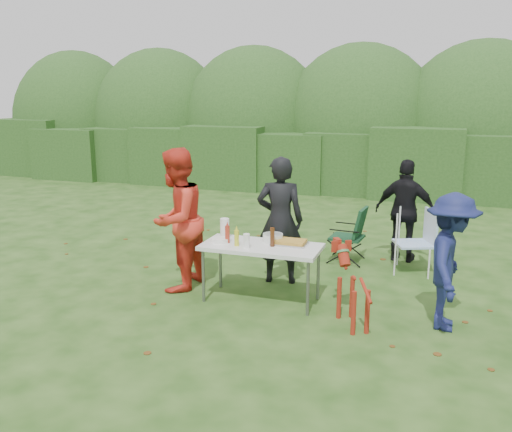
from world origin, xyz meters
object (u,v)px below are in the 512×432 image
(lawn_chair, at_px, (414,241))
(ketchup_bottle, at_px, (227,234))
(paper_towel_roll, at_px, (225,228))
(child, at_px, (450,262))
(person_cook, at_px, (280,220))
(person_red_jacket, at_px, (177,220))
(camping_chair, at_px, (347,234))
(person_black_puffy, at_px, (405,211))
(dog, at_px, (353,289))
(folding_table, at_px, (261,249))
(beer_bottle, at_px, (272,237))
(mustard_bottle, at_px, (237,238))

(lawn_chair, distance_m, ketchup_bottle, 2.91)
(paper_towel_roll, bearing_deg, child, -5.30)
(person_cook, distance_m, lawn_chair, 2.08)
(person_red_jacket, bearing_deg, camping_chair, 137.63)
(person_cook, xyz_separation_m, child, (2.23, -0.85, -0.11))
(person_black_puffy, distance_m, lawn_chair, 0.64)
(person_cook, distance_m, camping_chair, 1.50)
(dog, relative_size, lawn_chair, 0.97)
(folding_table, height_order, lawn_chair, lawn_chair)
(dog, distance_m, beer_bottle, 1.22)
(folding_table, bearing_deg, child, -2.13)
(person_red_jacket, height_order, dog, person_red_jacket)
(person_red_jacket, xyz_separation_m, dog, (2.45, -0.46, -0.52))
(mustard_bottle, bearing_deg, person_red_jacket, 167.77)
(folding_table, bearing_deg, person_cook, 88.85)
(lawn_chair, bearing_deg, person_cook, 8.82)
(mustard_bottle, bearing_deg, camping_chair, 64.37)
(person_cook, xyz_separation_m, beer_bottle, (0.13, -0.78, -0.03))
(lawn_chair, relative_size, ketchup_bottle, 4.33)
(person_red_jacket, distance_m, mustard_bottle, 0.97)
(camping_chair, bearing_deg, dog, 107.02)
(child, relative_size, camping_chair, 1.74)
(folding_table, distance_m, mustard_bottle, 0.35)
(dog, relative_size, ketchup_bottle, 4.18)
(person_red_jacket, relative_size, camping_chair, 2.15)
(folding_table, bearing_deg, person_red_jacket, 176.69)
(folding_table, relative_size, lawn_chair, 1.58)
(dog, xyz_separation_m, mustard_bottle, (-1.51, 0.25, 0.40))
(mustard_bottle, height_order, ketchup_bottle, ketchup_bottle)
(beer_bottle, relative_size, paper_towel_roll, 0.92)
(person_black_puffy, bearing_deg, paper_towel_roll, 53.65)
(folding_table, distance_m, paper_towel_roll, 0.62)
(person_cook, height_order, beer_bottle, person_cook)
(person_black_puffy, xyz_separation_m, mustard_bottle, (-1.87, -2.47, 0.03))
(person_cook, relative_size, lawn_chair, 1.87)
(folding_table, relative_size, person_red_jacket, 0.78)
(dog, height_order, ketchup_bottle, ketchup_bottle)
(dog, height_order, lawn_chair, lawn_chair)
(person_red_jacket, distance_m, beer_bottle, 1.37)
(dog, height_order, camping_chair, camping_chair)
(child, height_order, camping_chair, child)
(person_cook, xyz_separation_m, dog, (1.22, -1.16, -0.45))
(folding_table, xyz_separation_m, person_red_jacket, (-1.22, 0.07, 0.27))
(dog, relative_size, paper_towel_roll, 3.53)
(folding_table, height_order, child, child)
(person_red_jacket, xyz_separation_m, paper_towel_roll, (0.65, 0.11, -0.09))
(camping_chair, bearing_deg, person_cook, 64.88)
(child, xyz_separation_m, camping_chair, (-1.50, 2.09, -0.33))
(child, distance_m, camping_chair, 2.59)
(person_red_jacket, bearing_deg, child, 90.49)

